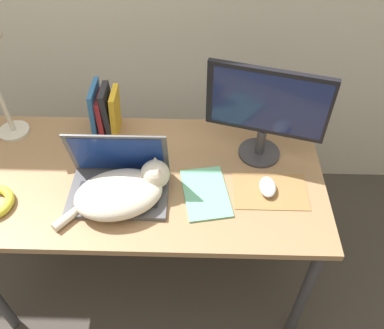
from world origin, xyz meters
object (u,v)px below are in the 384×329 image
Objects in this scene: laptop at (119,181)px; cat at (124,191)px; notepad at (206,193)px; book_row at (105,112)px; computer_mouse at (268,187)px; external_monitor at (266,110)px.

cat is (0.03, -0.05, 0.01)m from laptop.
book_row is at bearing 140.94° from notepad.
external_monitor is at bearing 93.90° from computer_mouse.
external_monitor reaches higher than book_row.
computer_mouse is at bearing 7.13° from cat.
book_row is at bearing 108.08° from cat.
cat is 1.76× the size of book_row.
computer_mouse is 0.43× the size of book_row.
notepad is (0.42, -0.34, -0.10)m from book_row.
notepad is at bearing -134.94° from external_monitor.
notepad is (-0.22, -0.22, -0.22)m from external_monitor.
book_row is (-0.65, 0.32, 0.09)m from computer_mouse.
computer_mouse is (0.52, 0.07, -0.04)m from cat.
book_row is 0.55m from notepad.
cat is 0.41m from book_row.
computer_mouse is at bearing 5.36° from notepad.
book_row is (-0.13, 0.38, 0.05)m from cat.
external_monitor is at bearing -10.89° from book_row.
computer_mouse reaches higher than notepad.
computer_mouse is 0.36× the size of notepad.
cat is 0.30m from notepad.
notepad is at bearing -1.84° from laptop.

